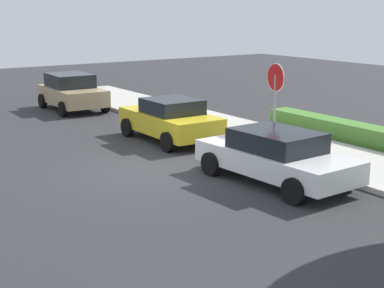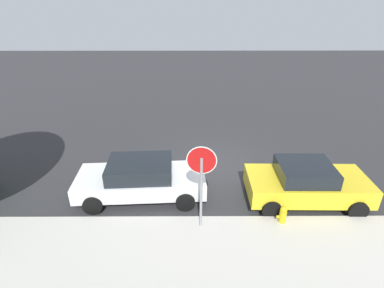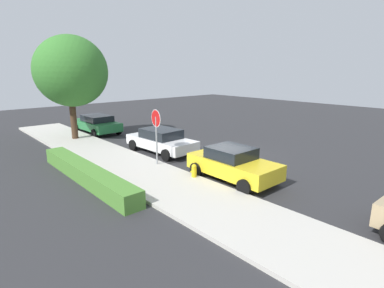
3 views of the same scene
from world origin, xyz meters
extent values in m
plane|color=#2D2D30|center=(0.00, 0.00, 0.00)|extent=(60.00, 60.00, 0.00)
cube|color=beige|center=(0.00, 5.06, 0.07)|extent=(32.00, 3.14, 0.14)
cylinder|color=gray|center=(0.77, 3.90, 1.25)|extent=(0.08, 0.08, 2.49)
cylinder|color=white|center=(0.77, 3.90, 2.41)|extent=(0.84, 0.10, 0.85)
cylinder|color=red|center=(0.77, 3.90, 2.41)|extent=(0.79, 0.11, 0.79)
cube|color=white|center=(2.80, 2.15, 0.58)|extent=(4.53, 2.06, 0.56)
cube|color=black|center=(2.82, 2.15, 1.12)|extent=(2.26, 1.72, 0.51)
cylinder|color=black|center=(4.26, 3.14, 0.32)|extent=(0.65, 0.25, 0.64)
cylinder|color=black|center=(4.36, 1.31, 0.32)|extent=(0.65, 0.25, 0.64)
cylinder|color=black|center=(1.25, 2.98, 0.32)|extent=(0.65, 0.25, 0.64)
cylinder|color=black|center=(1.34, 1.16, 0.32)|extent=(0.65, 0.25, 0.64)
cube|color=yellow|center=(-2.89, 2.50, 0.63)|extent=(4.05, 1.88, 0.66)
cube|color=black|center=(-2.75, 2.50, 1.20)|extent=(1.79, 1.63, 0.48)
cylinder|color=black|center=(-4.27, 1.60, 0.32)|extent=(0.64, 0.23, 0.64)
cylinder|color=black|center=(-4.25, 3.43, 0.32)|extent=(0.64, 0.23, 0.64)
cylinder|color=black|center=(-1.53, 1.57, 0.32)|extent=(0.64, 0.23, 0.64)
cylinder|color=black|center=(-1.51, 3.39, 0.32)|extent=(0.64, 0.23, 0.64)
cube|color=#236B38|center=(10.51, 2.51, 0.60)|extent=(4.54, 1.97, 0.60)
cube|color=black|center=(10.38, 2.51, 1.13)|extent=(2.27, 1.70, 0.45)
cylinder|color=black|center=(9.00, 1.54, 0.32)|extent=(0.64, 0.23, 0.64)
cylinder|color=black|center=(8.96, 3.42, 0.32)|extent=(0.64, 0.23, 0.64)
cylinder|color=black|center=(12.06, 1.60, 0.32)|extent=(0.64, 0.23, 0.64)
cylinder|color=black|center=(12.02, 3.48, 0.32)|extent=(0.64, 0.23, 0.64)
cylinder|color=#422D1E|center=(9.15, 4.70, 1.39)|extent=(0.41, 0.41, 2.79)
ellipsoid|color=#387A2D|center=(8.97, 4.62, 4.56)|extent=(4.57, 4.57, 4.50)
cylinder|color=gold|center=(-1.76, 3.75, 0.28)|extent=(0.22, 0.22, 0.55)
sphere|color=gold|center=(-1.76, 3.75, 0.61)|extent=(0.21, 0.21, 0.21)
cylinder|color=gold|center=(-1.61, 3.75, 0.33)|extent=(0.08, 0.09, 0.09)
cube|color=#4C8433|center=(1.24, 7.28, 0.34)|extent=(7.95, 0.82, 0.68)
camera|label=1|loc=(13.71, -7.84, 4.45)|focal=55.00mm
camera|label=2|loc=(1.06, 11.01, 6.42)|focal=28.00mm
camera|label=3|loc=(-10.83, 12.00, 4.67)|focal=28.00mm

